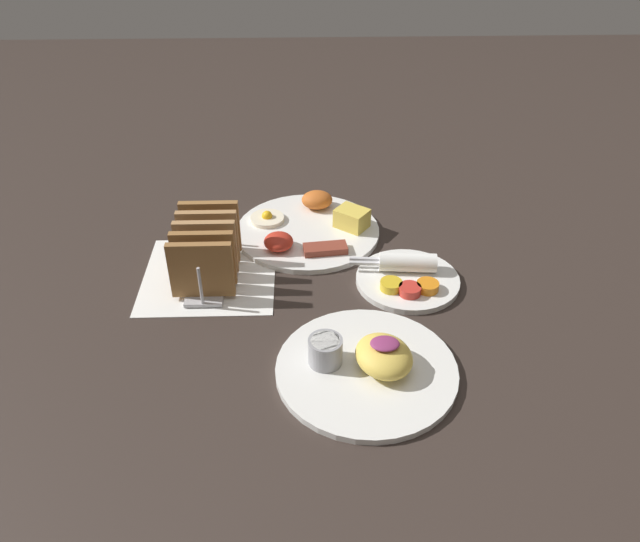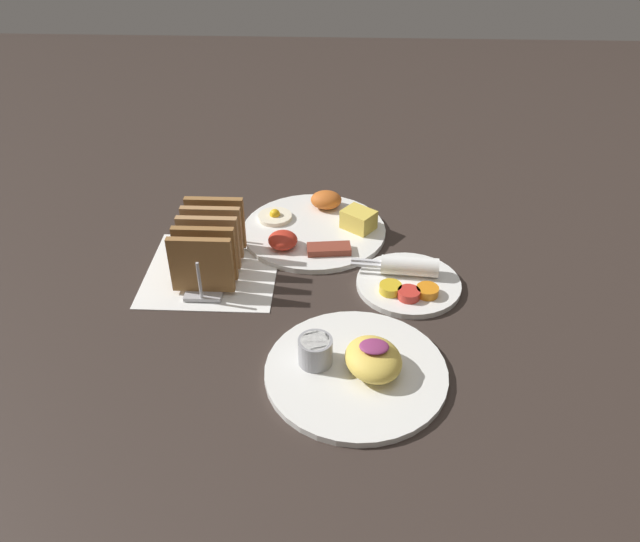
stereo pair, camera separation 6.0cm
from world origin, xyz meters
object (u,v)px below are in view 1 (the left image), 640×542
Objects in this scene: plate_breakfast at (309,228)px; toast_rack at (206,250)px; plate_condiments at (408,277)px; plate_foreground at (367,364)px.

plate_breakfast is 0.22m from toast_rack.
plate_condiments is 0.72× the size of plate_foreground.
plate_breakfast is 0.37m from plate_foreground.
toast_rack is at bearing 136.02° from plate_foreground.
plate_condiments is 1.01× the size of toast_rack.
toast_rack is (-0.33, 0.03, 0.04)m from plate_condiments.
plate_foreground is at bearing -78.60° from plate_breakfast.
plate_condiments is (0.16, -0.16, -0.00)m from plate_breakfast.
toast_rack reaches higher than plate_breakfast.
plate_foreground reaches higher than plate_condiments.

